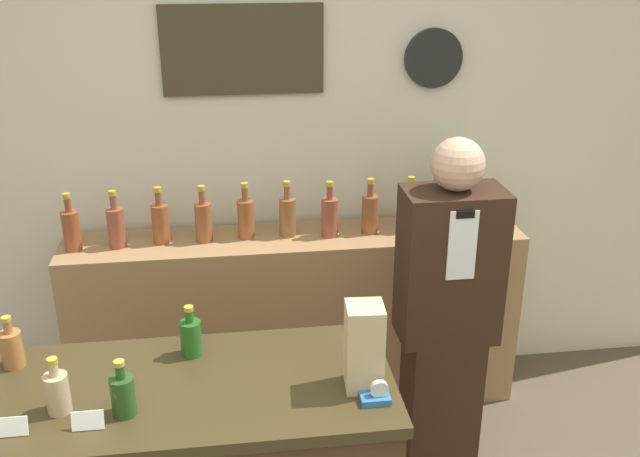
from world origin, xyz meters
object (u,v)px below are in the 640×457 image
tape_dispenser (377,395)px  paper_bag (364,347)px  shopkeeper (445,323)px  potted_plant (457,195)px

tape_dispenser → paper_bag: bearing=105.5°
shopkeeper → paper_bag: size_ratio=5.58×
tape_dispenser → potted_plant: bearing=63.5°
shopkeeper → paper_bag: bearing=-126.6°
paper_bag → shopkeeper: bearing=53.4°
potted_plant → tape_dispenser: potted_plant is taller
shopkeeper → paper_bag: shopkeeper is taller
shopkeeper → potted_plant: shopkeeper is taller
shopkeeper → paper_bag: 0.86m
tape_dispenser → shopkeeper: bearing=58.2°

